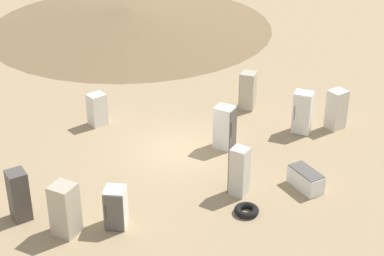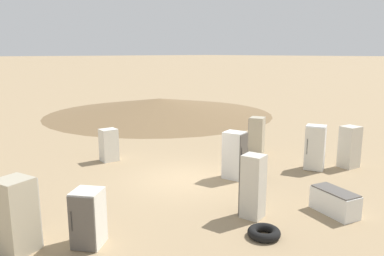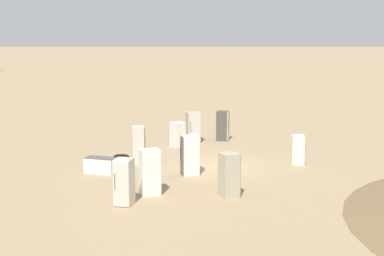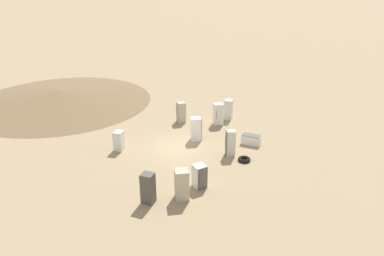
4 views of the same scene
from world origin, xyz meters
The scene contains 12 objects.
ground_plane centered at (0.00, 0.00, 0.00)m, with size 1000.00×1000.00×0.00m, color #9E8460.
discarded_fridge_0 centered at (3.55, 6.15, 0.87)m, with size 0.75×0.84×1.75m.
discarded_fridge_1 centered at (-0.59, -6.94, 0.91)m, with size 0.85×0.77×1.82m.
discarded_fridge_2 centered at (2.11, -4.98, 0.72)m, with size 0.98×0.99×1.43m.
discarded_fridge_3 centered at (5.38, 1.31, 0.36)m, with size 1.54×1.04×0.73m.
discarded_fridge_4 centered at (-4.12, -0.74, 0.72)m, with size 0.70×0.76×1.44m.
discarded_fridge_5 centered at (2.73, 4.80, 0.92)m, with size 0.94×0.89×1.84m.
discarded_fridge_6 centered at (3.85, -0.69, 0.94)m, with size 0.73×0.66×1.88m.
discarded_fridge_7 centered at (1.22, 1.55, 0.91)m, with size 0.90×0.79×1.81m.
discarded_fridge_8 centered at (-0.42, 5.03, 0.88)m, with size 0.89×0.88×1.75m.
discarded_fridge_9 centered at (1.23, -6.36, 0.92)m, with size 0.94×0.97×1.84m.
scrap_tire centered at (4.84, -1.43, 0.12)m, with size 0.87×0.87×0.24m.
Camera 3 is at (0.59, 25.37, 6.08)m, focal length 50.00 mm.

